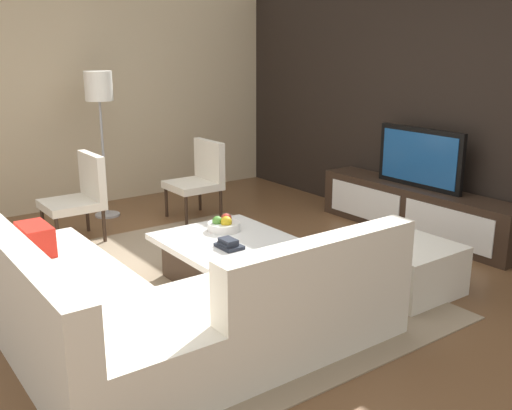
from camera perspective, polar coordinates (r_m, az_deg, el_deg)
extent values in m
plane|color=brown|center=(4.84, -3.22, -8.02)|extent=(14.00, 14.00, 0.00)
cube|color=black|center=(6.34, 17.79, 9.99)|extent=(6.40, 0.12, 2.80)
cube|color=#C6B28E|center=(7.42, -15.93, 10.83)|extent=(0.12, 5.20, 2.80)
cube|color=gray|center=(4.91, -3.87, -7.59)|extent=(3.39, 2.45, 0.01)
cube|color=#332319|center=(6.31, 15.31, -0.50)|extent=(2.32, 0.41, 0.50)
cube|color=white|center=(6.48, 10.47, 0.23)|extent=(0.98, 0.01, 0.35)
cube|color=white|center=(5.84, 18.07, -2.00)|extent=(0.98, 0.01, 0.35)
cube|color=black|center=(6.18, 15.68, 4.45)|extent=(1.02, 0.05, 0.61)
cube|color=#194C8C|center=(6.16, 15.51, 4.42)|extent=(0.92, 0.01, 0.51)
cube|color=silver|center=(4.08, -17.39, -10.15)|extent=(2.40, 0.85, 0.43)
cube|color=silver|center=(3.84, -22.60, -5.71)|extent=(2.40, 0.18, 0.38)
cube|color=silver|center=(3.95, 2.89, -10.23)|extent=(0.85, 1.47, 0.43)
cube|color=silver|center=(3.56, 6.40, -6.21)|extent=(0.18, 1.47, 0.38)
cube|color=red|center=(4.61, -20.70, -3.14)|extent=(0.36, 0.20, 0.22)
cube|color=red|center=(4.08, 6.97, -5.77)|extent=(0.60, 0.44, 0.06)
cube|color=#332319|center=(4.90, -2.91, -5.61)|extent=(0.81, 0.78, 0.33)
cube|color=white|center=(4.84, -2.94, -3.51)|extent=(1.01, 0.97, 0.05)
cylinder|color=#332319|center=(6.29, -20.07, -1.52)|extent=(0.04, 0.04, 0.38)
cylinder|color=#332319|center=(5.87, -18.79, -2.58)|extent=(0.04, 0.04, 0.38)
cylinder|color=#332319|center=(6.42, -16.11, -0.83)|extent=(0.04, 0.04, 0.38)
cylinder|color=#332319|center=(6.01, -14.59, -1.82)|extent=(0.04, 0.04, 0.38)
cube|color=silver|center=(6.09, -17.53, 0.04)|extent=(0.53, 0.54, 0.08)
cube|color=silver|center=(6.11, -15.68, 2.78)|extent=(0.53, 0.08, 0.45)
cylinder|color=#A5A5AA|center=(6.99, -14.26, -0.92)|extent=(0.28, 0.28, 0.02)
cylinder|color=#A5A5AA|center=(6.83, -14.63, 4.39)|extent=(0.03, 0.03, 1.29)
cylinder|color=white|center=(6.73, -15.10, 11.14)|extent=(0.30, 0.30, 0.32)
cube|color=silver|center=(4.84, 14.45, -5.95)|extent=(0.70, 0.70, 0.40)
cylinder|color=silver|center=(5.01, -3.13, -2.10)|extent=(0.28, 0.28, 0.07)
sphere|color=gold|center=(4.95, -2.91, -1.65)|extent=(0.10, 0.10, 0.10)
sphere|color=#B23326|center=(5.04, -2.91, -1.35)|extent=(0.09, 0.09, 0.09)
sphere|color=#4C8C33|center=(4.99, -3.79, -1.57)|extent=(0.09, 0.09, 0.09)
cylinder|color=#332319|center=(6.77, -8.73, 0.44)|extent=(0.04, 0.04, 0.38)
cylinder|color=#332319|center=(6.38, -6.82, -0.42)|extent=(0.04, 0.04, 0.38)
cylinder|color=#332319|center=(6.98, -5.49, 1.01)|extent=(0.04, 0.04, 0.38)
cylinder|color=#332319|center=(6.61, -3.45, 0.21)|extent=(0.04, 0.04, 0.38)
cube|color=silver|center=(6.64, -6.17, 1.91)|extent=(0.54, 0.53, 0.08)
cube|color=silver|center=(6.69, -4.58, 4.39)|extent=(0.54, 0.08, 0.45)
cube|color=#1E232D|center=(4.60, -2.62, -4.02)|extent=(0.21, 0.16, 0.03)
cube|color=#1E232D|center=(4.58, -2.77, -3.80)|extent=(0.15, 0.11, 0.02)
cube|color=#1E232D|center=(4.57, -2.72, -3.49)|extent=(0.15, 0.10, 0.03)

